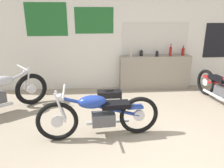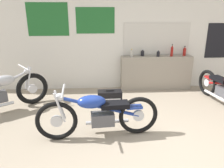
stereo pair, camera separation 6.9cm
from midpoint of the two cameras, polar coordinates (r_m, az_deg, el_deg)
The scene contains 10 objects.
ground_plane at distance 3.47m, azimuth 11.65°, elevation -18.27°, with size 24.00×24.00×0.00m, color gray.
wall_back at distance 5.96m, azimuth 4.81°, elevation 12.11°, with size 10.00×0.07×2.80m.
sill_counter at distance 6.11m, azimuth 11.70°, elevation 2.93°, with size 1.91×0.28×0.92m.
bottle_leftmost at distance 5.80m, azimuth 5.50°, elevation 7.97°, with size 0.07×0.07×0.20m.
bottle_left_center at distance 5.94m, azimuth 8.29°, elevation 8.03°, with size 0.09×0.09×0.19m.
bottle_center at distance 5.95m, azimuth 12.31°, elevation 7.78°, with size 0.08×0.08×0.18m.
bottle_right_center at distance 6.06m, azimuth 15.69°, elevation 8.30°, with size 0.07×0.07×0.32m.
bottle_rightmost at distance 6.24m, azimuth 18.72°, elevation 8.07°, with size 0.08×0.08×0.26m.
motorcycle_blue at distance 3.69m, azimuth -3.00°, elevation -7.75°, with size 2.07×0.64×0.88m.
hard_case_black at distance 5.11m, azimuth -0.20°, elevation -3.41°, with size 0.56×0.30×0.33m.
Camera 2 is at (-0.80, -2.67, 2.06)m, focal length 35.00 mm.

